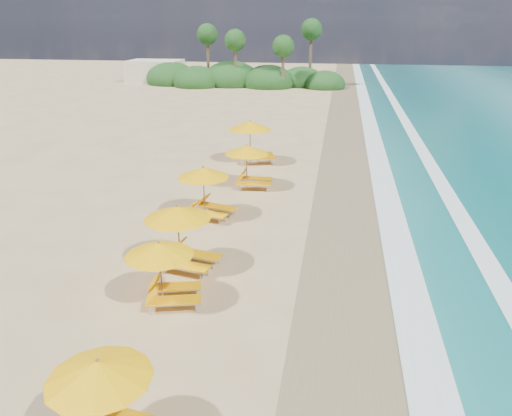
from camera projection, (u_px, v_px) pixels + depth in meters
name	position (u px, v px, depth m)	size (l,w,h in m)	color
ground	(256.00, 236.00, 19.66)	(160.00, 160.00, 0.00)	tan
wet_sand	(358.00, 243.00, 19.04)	(4.00, 160.00, 0.01)	#887851
surf_foam	(431.00, 248.00, 18.61)	(4.00, 160.00, 0.01)	white
station_0	(110.00, 400.00, 9.60)	(2.52, 2.40, 2.12)	olive
station_1	(166.00, 269.00, 14.63)	(2.60, 2.52, 2.09)	olive
station_2	(183.00, 233.00, 16.70)	(2.83, 2.72, 2.34)	olive
station_3	(207.00, 189.00, 21.11)	(2.87, 2.78, 2.29)	olive
station_4	(250.00, 164.00, 24.83)	(2.54, 2.38, 2.27)	olive
station_5	(253.00, 139.00, 29.11)	(3.24, 3.14, 2.58)	olive
treeline	(239.00, 78.00, 62.70)	(25.80, 8.80, 9.74)	#163D14
beach_building	(155.00, 71.00, 66.71)	(7.00, 5.00, 2.80)	beige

